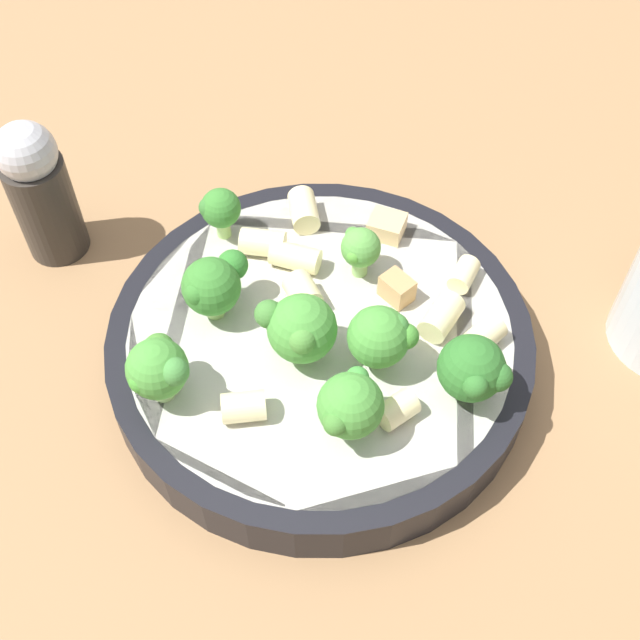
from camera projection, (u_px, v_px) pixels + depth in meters
ground_plane at (320, 361)px, 0.48m from camera, size 2.00×2.00×0.00m
pasta_bowl at (320, 343)px, 0.47m from camera, size 0.24×0.24×0.03m
broccoli_floret_0 at (213, 285)px, 0.45m from camera, size 0.03×0.04×0.04m
broccoli_floret_1 at (382, 336)px, 0.42m from camera, size 0.04×0.03×0.04m
broccoli_floret_2 at (219, 209)px, 0.49m from camera, size 0.02×0.02×0.04m
broccoli_floret_3 at (470, 377)px, 0.41m from camera, size 0.04×0.04×0.04m
broccoli_floret_4 at (350, 405)px, 0.40m from camera, size 0.03×0.04×0.04m
broccoli_floret_5 at (158, 368)px, 0.41m from camera, size 0.04×0.03×0.04m
broccoli_floret_6 at (357, 247)px, 0.47m from camera, size 0.02×0.02×0.03m
broccoli_floret_7 at (296, 327)px, 0.43m from camera, size 0.04×0.04×0.04m
rigatoni_0 at (464, 275)px, 0.47m from camera, size 0.01×0.02×0.01m
rigatoni_1 at (397, 410)px, 0.42m from camera, size 0.02×0.02×0.02m
rigatoni_2 at (244, 407)px, 0.42m from camera, size 0.03×0.03×0.02m
rigatoni_3 at (441, 317)px, 0.45m from camera, size 0.02×0.03×0.02m
rigatoni_4 at (295, 257)px, 0.48m from camera, size 0.03×0.02×0.02m
rigatoni_5 at (484, 335)px, 0.45m from camera, size 0.02×0.02×0.02m
rigatoni_6 at (303, 292)px, 0.46m from camera, size 0.03×0.03×0.02m
rigatoni_7 at (263, 243)px, 0.49m from camera, size 0.03×0.02×0.02m
rigatoni_8 at (304, 210)px, 0.50m from camera, size 0.03×0.03×0.02m
chicken_chunk_0 at (397, 288)px, 0.47m from camera, size 0.02×0.02×0.02m
chicken_chunk_1 at (384, 225)px, 0.50m from camera, size 0.02×0.02×0.01m
pepper_shaker at (44, 187)px, 0.50m from camera, size 0.04×0.04×0.10m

